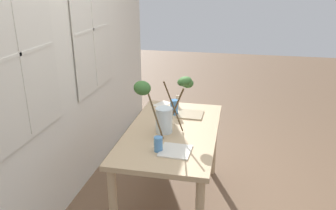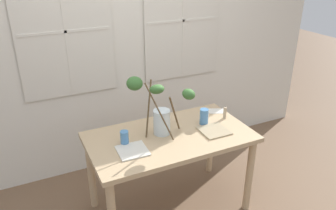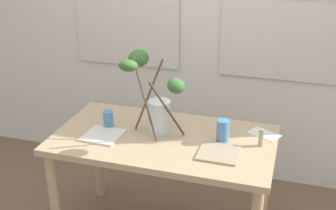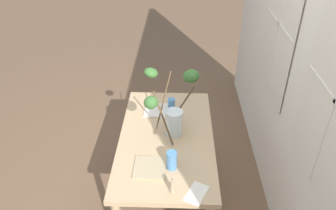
% 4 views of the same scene
% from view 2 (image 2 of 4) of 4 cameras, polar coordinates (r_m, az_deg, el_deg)
% --- Properties ---
extents(ground, '(14.00, 14.00, 0.00)m').
position_cam_2_polar(ground, '(3.29, 0.31, -16.83)').
color(ground, brown).
extents(back_wall_with_windows, '(4.63, 0.14, 2.61)m').
position_cam_2_polar(back_wall_with_windows, '(3.50, -6.96, 10.19)').
color(back_wall_with_windows, silver).
rests_on(back_wall_with_windows, ground).
extents(dining_table, '(1.38, 0.76, 0.77)m').
position_cam_2_polar(dining_table, '(2.89, 0.34, -6.94)').
color(dining_table, tan).
rests_on(dining_table, ground).
extents(vase_with_branches, '(0.52, 0.50, 0.55)m').
position_cam_2_polar(vase_with_branches, '(2.74, -1.63, -0.79)').
color(vase_with_branches, silver).
rests_on(vase_with_branches, dining_table).
extents(drinking_glass_blue_left, '(0.07, 0.07, 0.12)m').
position_cam_2_polar(drinking_glass_blue_left, '(2.71, -7.42, -5.54)').
color(drinking_glass_blue_left, '#4C84BC').
rests_on(drinking_glass_blue_left, dining_table).
extents(drinking_glass_blue_right, '(0.08, 0.08, 0.14)m').
position_cam_2_polar(drinking_glass_blue_right, '(3.00, 6.15, -1.98)').
color(drinking_glass_blue_right, '#4C84BC').
rests_on(drinking_glass_blue_right, dining_table).
extents(plate_square_left, '(0.24, 0.24, 0.01)m').
position_cam_2_polar(plate_square_left, '(2.64, -6.07, -7.73)').
color(plate_square_left, silver).
rests_on(plate_square_left, dining_table).
extents(plate_square_right, '(0.24, 0.24, 0.01)m').
position_cam_2_polar(plate_square_right, '(2.92, 7.86, -4.35)').
color(plate_square_right, tan).
rests_on(plate_square_right, dining_table).
extents(napkin_folded, '(0.22, 0.19, 0.00)m').
position_cam_2_polar(napkin_folded, '(3.28, 8.11, -1.03)').
color(napkin_folded, silver).
rests_on(napkin_folded, dining_table).
extents(pillar_candle, '(0.03, 0.03, 0.12)m').
position_cam_2_polar(pillar_candle, '(3.13, 9.65, -1.32)').
color(pillar_candle, tan).
rests_on(pillar_candle, dining_table).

